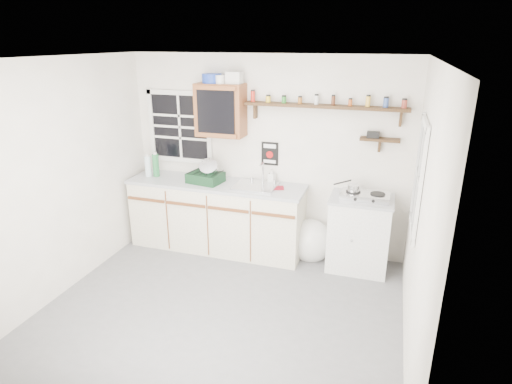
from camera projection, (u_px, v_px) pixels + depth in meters
room at (219, 197)px, 4.04m from camera, size 3.64×3.24×2.54m
main_cabinet at (217, 216)px, 5.64m from camera, size 2.31×0.63×0.92m
right_cabinet at (359, 233)px, 5.14m from camera, size 0.73×0.57×0.91m
sink at (256, 186)px, 5.33m from camera, size 0.52×0.44×0.29m
upper_cabinet at (221, 110)px, 5.30m from camera, size 0.60×0.32×0.65m
upper_cabinet_clutter at (220, 78)px, 5.17m from camera, size 0.50×0.24×0.14m
spice_shelf at (325, 106)px, 4.96m from camera, size 1.91×0.18×0.35m
secondary_shelf at (378, 139)px, 4.91m from camera, size 0.45×0.16×0.24m
warning_sign at (270, 154)px, 5.44m from camera, size 0.22×0.02×0.30m
window_back at (180, 127)px, 5.70m from camera, size 0.93×0.03×0.98m
window_right at (419, 177)px, 3.95m from camera, size 0.03×0.78×1.08m
water_bottles at (152, 165)px, 5.69m from camera, size 0.18×0.12×0.33m
dish_rack at (207, 175)px, 5.46m from camera, size 0.46×0.38×0.32m
soap_bottle at (272, 176)px, 5.45m from camera, size 0.10×0.10×0.18m
rag at (278, 188)px, 5.25m from camera, size 0.17×0.16×0.02m
hotplate at (365, 196)px, 4.94m from camera, size 0.56×0.31×0.08m
saucepan at (353, 188)px, 4.96m from camera, size 0.33×0.24×0.15m
trash_bag at (311, 241)px, 5.45m from camera, size 0.48×0.43×0.55m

